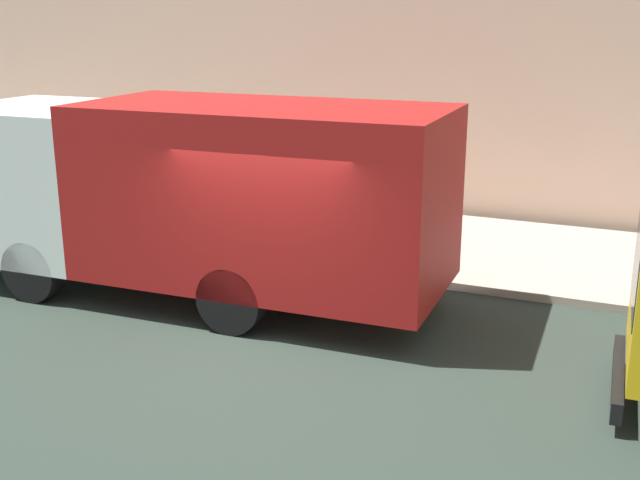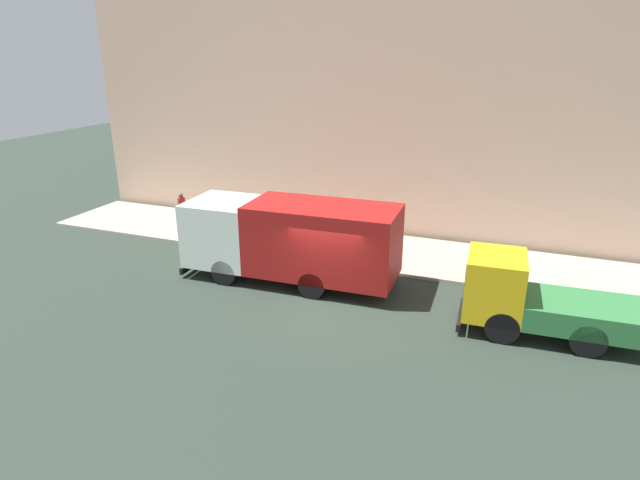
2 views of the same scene
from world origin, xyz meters
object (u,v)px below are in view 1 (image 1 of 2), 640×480
object	(u,v)px
large_utility_truck	(192,190)
pedestrian_third	(6,161)
street_sign_post	(334,181)
traffic_cone_orange	(96,208)
pedestrian_walking	(177,169)
pedestrian_standing	(73,170)

from	to	relation	value
large_utility_truck	pedestrian_third	xyz separation A→B (m)	(3.39, 7.04, -0.65)
pedestrian_third	street_sign_post	world-z (taller)	street_sign_post
traffic_cone_orange	street_sign_post	size ratio (longest dim) A/B	0.29
large_utility_truck	pedestrian_third	distance (m)	7.84
traffic_cone_orange	pedestrian_walking	bearing A→B (deg)	-29.47
pedestrian_standing	large_utility_truck	bearing A→B (deg)	139.10
pedestrian_walking	pedestrian_standing	xyz separation A→B (m)	(-0.62, 2.22, -0.08)
traffic_cone_orange	large_utility_truck	bearing A→B (deg)	-122.18
pedestrian_third	traffic_cone_orange	world-z (taller)	pedestrian_third
pedestrian_standing	traffic_cone_orange	distance (m)	1.71
pedestrian_walking	pedestrian_third	distance (m)	4.17
large_utility_truck	pedestrian_standing	bearing A→B (deg)	54.96
pedestrian_walking	street_sign_post	distance (m)	4.72
large_utility_truck	pedestrian_standing	distance (m)	6.18
large_utility_truck	pedestrian_standing	world-z (taller)	large_utility_truck
traffic_cone_orange	pedestrian_standing	bearing A→B (deg)	53.99
large_utility_truck	traffic_cone_orange	distance (m)	4.67
large_utility_truck	traffic_cone_orange	xyz separation A→B (m)	(2.40, 3.81, -1.21)
pedestrian_walking	large_utility_truck	bearing A→B (deg)	-3.82
traffic_cone_orange	street_sign_post	bearing A→B (deg)	-92.77
street_sign_post	pedestrian_standing	bearing A→B (deg)	79.49
pedestrian_walking	traffic_cone_orange	world-z (taller)	pedestrian_walking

